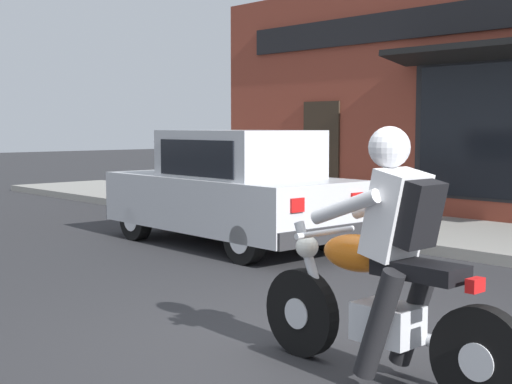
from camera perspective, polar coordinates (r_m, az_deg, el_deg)
The scene contains 6 objects.
ground_plane at distance 5.33m, azimuth 4.75°, elevation -12.44°, with size 80.00×80.00×0.00m, color #2B2B2D.
sidewalk_curb at distance 11.10m, azimuth 11.45°, elevation -2.87°, with size 2.60×22.00×0.14m, color gray.
storefront_building at distance 12.01m, azimuth 18.05°, elevation 7.34°, with size 1.25×11.90×4.20m.
motorcycle_with_rider at distance 4.57m, azimuth 10.28°, elevation -6.71°, with size 0.56×2.02×1.62m.
car_hatchback at distance 9.66m, azimuth -2.03°, elevation 0.19°, with size 1.73×3.82×1.57m.
fire_hydrant at distance 14.33m, azimuth -2.98°, elevation 1.06°, with size 0.36×0.24×0.88m.
Camera 1 is at (-3.75, -3.43, 1.62)m, focal length 50.00 mm.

